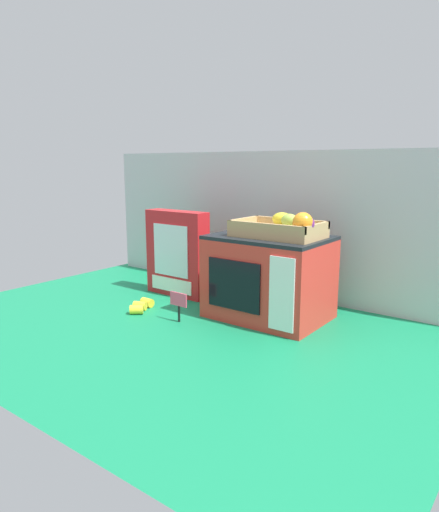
# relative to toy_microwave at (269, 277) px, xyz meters

# --- Properties ---
(ground_plane) EXTENTS (1.70, 1.70, 0.00)m
(ground_plane) POSITION_rel_toy_microwave_xyz_m (-0.19, -0.01, -0.14)
(ground_plane) COLOR #147A4C
(ground_plane) RESTS_ON ground
(display_back_panel) EXTENTS (1.61, 0.03, 0.56)m
(display_back_panel) POSITION_rel_toy_microwave_xyz_m (-0.19, 0.27, 0.14)
(display_back_panel) COLOR #B7BABF
(display_back_panel) RESTS_ON ground
(toy_microwave) EXTENTS (0.38, 0.28, 0.28)m
(toy_microwave) POSITION_rel_toy_microwave_xyz_m (0.00, 0.00, 0.00)
(toy_microwave) COLOR red
(toy_microwave) RESTS_ON ground
(food_groups_crate) EXTENTS (0.28, 0.18, 0.09)m
(food_groups_crate) POSITION_rel_toy_microwave_xyz_m (0.05, -0.01, 0.17)
(food_groups_crate) COLOR tan
(food_groups_crate) RESTS_ON toy_microwave
(cookie_set_box) EXTENTS (0.27, 0.08, 0.34)m
(cookie_set_box) POSITION_rel_toy_microwave_xyz_m (-0.43, 0.02, 0.03)
(cookie_set_box) COLOR red
(cookie_set_box) RESTS_ON ground
(price_sign) EXTENTS (0.07, 0.01, 0.10)m
(price_sign) POSITION_rel_toy_microwave_xyz_m (-0.21, -0.22, -0.07)
(price_sign) COLOR black
(price_sign) RESTS_ON ground
(loose_toy_banana) EXTENTS (0.08, 0.12, 0.03)m
(loose_toy_banana) POSITION_rel_toy_microwave_xyz_m (-0.40, -0.21, -0.12)
(loose_toy_banana) COLOR yellow
(loose_toy_banana) RESTS_ON ground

